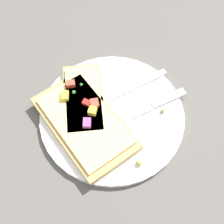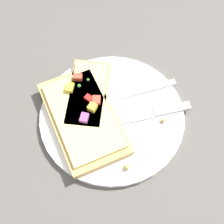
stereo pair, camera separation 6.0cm
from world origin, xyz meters
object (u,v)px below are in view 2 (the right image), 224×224
(fork, at_px, (116,97))
(knife, at_px, (150,114))
(plate, at_px, (112,116))
(pizza_slice_corner, at_px, (87,95))
(pizza_slice_main, at_px, (83,117))

(fork, distance_m, knife, 0.07)
(fork, height_order, knife, knife)
(fork, bearing_deg, plate, 59.62)
(knife, bearing_deg, fork, -43.20)
(fork, relative_size, pizza_slice_corner, 1.27)
(knife, bearing_deg, pizza_slice_main, -8.45)
(plate, relative_size, fork, 1.24)
(plate, relative_size, knife, 1.44)
(fork, relative_size, pizza_slice_main, 1.07)
(fork, xyz_separation_m, knife, (-0.06, -0.05, -0.00))
(knife, relative_size, pizza_slice_corner, 1.09)
(pizza_slice_main, bearing_deg, pizza_slice_corner, 148.26)
(plate, bearing_deg, knife, -111.22)
(fork, xyz_separation_m, pizza_slice_main, (-0.02, 0.08, 0.01))
(knife, height_order, pizza_slice_corner, pizza_slice_corner)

